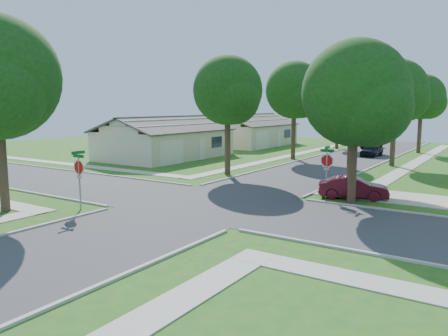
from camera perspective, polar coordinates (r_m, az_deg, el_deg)
ground at (r=23.47m, az=-1.80°, el=-4.67°), size 100.00×100.00×0.00m
road_ns at (r=23.47m, az=-1.80°, el=-4.66°), size 7.00×100.00×0.02m
sidewalk_ne at (r=45.58m, az=24.12°, el=0.85°), size 1.20×40.00×0.04m
sidewalk_nw at (r=48.98m, az=9.91°, el=1.89°), size 1.20×40.00×0.04m
driveway at (r=26.86m, az=21.36°, el=-3.55°), size 8.80×3.60×0.05m
stop_sign_sw at (r=22.94m, az=-18.41°, el=-0.23°), size 1.05×0.80×2.98m
stop_sign_ne at (r=25.11m, az=13.29°, el=0.65°), size 1.05×0.80×2.98m
tree_e_near at (r=28.99m, az=16.57°, el=8.65°), size 4.97×4.80×8.28m
tree_e_mid at (r=40.64m, az=21.58°, el=9.02°), size 5.59×5.40×9.21m
tree_e_far at (r=53.41m, az=24.46°, el=8.20°), size 5.17×5.00×8.72m
tree_w_near at (r=32.98m, az=0.56°, el=9.69°), size 5.38×5.20×8.97m
tree_w_mid at (r=43.57m, az=9.25°, el=9.67°), size 5.80×5.60×9.56m
tree_w_far at (r=55.67m, az=14.74°, el=8.13°), size 4.76×4.60×8.04m
tree_ne_corner at (r=23.93m, az=16.93°, el=8.72°), size 5.80×5.60×8.66m
house_nw_near at (r=44.74m, az=-7.57°, el=3.29°), size 8.42×13.60×4.23m
house_nw_far at (r=58.63m, az=3.37°, el=4.45°), size 8.42×13.60×4.23m
car_driveway at (r=25.68m, az=16.53°, el=-2.48°), size 4.03×2.45×1.25m
car_curb_east at (r=48.19m, az=18.74°, el=2.22°), size 1.78×3.84×1.27m
car_curb_west at (r=57.47m, az=18.70°, el=3.14°), size 1.94×4.71×1.36m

